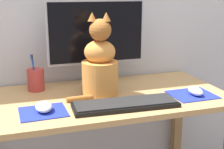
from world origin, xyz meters
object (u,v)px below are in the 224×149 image
(monitor, at_px, (97,37))
(pen_cup, at_px, (36,79))
(computer_mouse_left, at_px, (44,107))
(cat, at_px, (100,65))
(keyboard, at_px, (125,104))
(computer_mouse_right, at_px, (195,91))

(monitor, bearing_deg, pen_cup, -177.17)
(computer_mouse_left, distance_m, pen_cup, 0.31)
(cat, bearing_deg, computer_mouse_left, -136.27)
(monitor, xyz_separation_m, cat, (-0.03, -0.18, -0.10))
(monitor, height_order, keyboard, monitor)
(computer_mouse_left, relative_size, pen_cup, 0.56)
(computer_mouse_left, relative_size, computer_mouse_right, 1.05)
(pen_cup, bearing_deg, computer_mouse_right, -23.77)
(monitor, relative_size, computer_mouse_right, 5.24)
(keyboard, height_order, cat, cat)
(keyboard, xyz_separation_m, pen_cup, (-0.35, 0.35, 0.04))
(computer_mouse_left, bearing_deg, cat, 27.32)
(keyboard, height_order, computer_mouse_right, computer_mouse_right)
(monitor, height_order, computer_mouse_right, monitor)
(keyboard, bearing_deg, computer_mouse_right, 8.05)
(computer_mouse_left, bearing_deg, pen_cup, 91.41)
(keyboard, distance_m, computer_mouse_left, 0.34)
(monitor, distance_m, computer_mouse_right, 0.56)
(computer_mouse_right, height_order, cat, cat)
(computer_mouse_left, distance_m, cat, 0.34)
(monitor, distance_m, keyboard, 0.44)
(cat, distance_m, pen_cup, 0.34)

